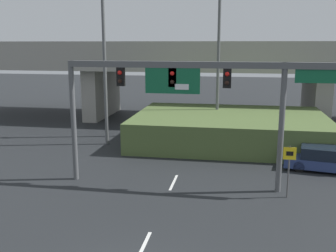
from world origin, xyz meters
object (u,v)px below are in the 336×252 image
Objects in this scene: speed_limit_sign at (289,164)px; highway_light_pole_near at (219,22)px; highway_light_pole_far at (104,40)px; signal_gantry at (194,87)px; parked_sedan_near_right at (324,159)px.

highway_light_pole_near is (-4.11, 12.86, 7.30)m from speed_limit_sign.
speed_limit_sign is 0.15× the size of highway_light_pole_near.
highway_light_pole_far is (-7.86, -4.41, -1.40)m from highway_light_pole_near.
signal_gantry is 0.84× the size of highway_light_pole_near.
parked_sedan_near_right is at bearing 28.98° from signal_gantry.
signal_gantry is at bearing 171.02° from speed_limit_sign.
parked_sedan_near_right is (6.72, -8.07, -8.33)m from highway_light_pole_near.
highway_light_pole_far is 16.55m from parked_sedan_near_right.
highway_light_pole_near is at bearing 139.72° from parked_sedan_near_right.
highway_light_pole_near reaches higher than highway_light_pole_far.
signal_gantry is at bearing -92.76° from highway_light_pole_near.
speed_limit_sign is at bearing -8.98° from signal_gantry.
highway_light_pole_near reaches higher than parked_sedan_near_right.
signal_gantry is 9.51m from parked_sedan_near_right.
highway_light_pole_near reaches higher than signal_gantry.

